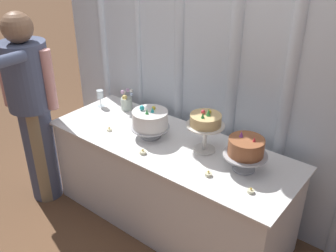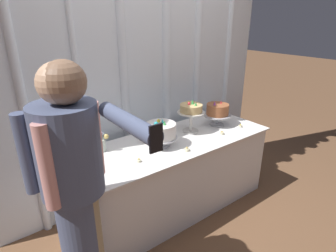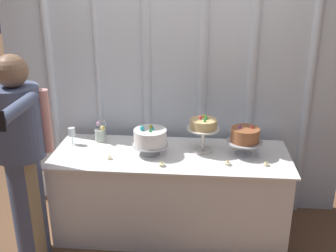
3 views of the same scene
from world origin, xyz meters
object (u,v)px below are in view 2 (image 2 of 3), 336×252
at_px(cake_display_leftmost, 161,131).
at_px(tealight_near_right, 222,133).
at_px(wine_glass, 78,151).
at_px(flower_vase, 100,143).
at_px(guest_man_dark_suit, 74,189).
at_px(tealight_far_left, 139,161).
at_px(tealight_near_left, 187,150).
at_px(guest_man_pink_jacket, 78,184).
at_px(cake_display_center, 191,110).
at_px(cake_table, 174,175).
at_px(tealight_far_right, 240,126).
at_px(cake_display_rightmost, 217,111).

height_order(cake_display_leftmost, tealight_near_right, cake_display_leftmost).
relative_size(wine_glass, flower_vase, 0.78).
bearing_deg(flower_vase, guest_man_dark_suit, -124.84).
bearing_deg(wine_glass, tealight_far_left, -34.89).
height_order(tealight_near_left, guest_man_pink_jacket, guest_man_pink_jacket).
xyz_separation_m(flower_vase, guest_man_dark_suit, (-0.45, -0.64, 0.07)).
bearing_deg(tealight_near_right, cake_display_center, 128.55).
xyz_separation_m(wine_glass, tealight_near_left, (0.83, -0.36, -0.10)).
relative_size(cake_table, tealight_near_right, 40.28).
relative_size(cake_display_center, wine_glass, 2.18).
xyz_separation_m(cake_display_leftmost, wine_glass, (-0.71, 0.14, -0.03)).
xyz_separation_m(guest_man_pink_jacket, guest_man_dark_suit, (-0.02, 0.01, -0.04)).
height_order(cake_table, guest_man_dark_suit, guest_man_dark_suit).
relative_size(wine_glass, tealight_far_right, 3.47).
xyz_separation_m(tealight_near_right, guest_man_pink_jacket, (-1.53, -0.26, 0.17)).
relative_size(tealight_far_left, tealight_near_left, 0.83).
height_order(tealight_near_right, guest_man_dark_suit, guest_man_dark_suit).
bearing_deg(guest_man_pink_jacket, tealight_far_right, 8.55).
distance_m(cake_display_center, guest_man_pink_jacket, 1.43).
height_order(cake_display_center, tealight_near_left, cake_display_center).
bearing_deg(cake_table, guest_man_dark_suit, -158.88).
bearing_deg(wine_glass, cake_table, -8.11).
bearing_deg(guest_man_dark_suit, guest_man_pink_jacket, -30.37).
bearing_deg(tealight_near_left, flower_vase, 142.59).
bearing_deg(cake_display_leftmost, cake_table, 5.16).
distance_m(flower_vase, tealight_far_left, 0.41).
bearing_deg(tealight_near_left, guest_man_pink_jacket, -169.03).
xyz_separation_m(wine_glass, guest_man_pink_jacket, (-0.19, -0.56, 0.07)).
bearing_deg(tealight_far_left, cake_table, 17.06).
bearing_deg(guest_man_dark_suit, cake_display_rightmost, 15.12).
relative_size(tealight_near_right, guest_man_dark_suit, 0.03).
bearing_deg(cake_table, cake_display_center, 15.75).
xyz_separation_m(cake_display_leftmost, guest_man_pink_jacket, (-0.90, -0.42, 0.04)).
relative_size(cake_table, wine_glass, 12.92).
distance_m(cake_table, tealight_near_left, 0.46).
distance_m(cake_table, guest_man_pink_jacket, 1.28).
height_order(wine_glass, tealight_far_left, wine_glass).
bearing_deg(tealight_far_right, cake_display_rightmost, 128.23).
relative_size(flower_vase, guest_man_pink_jacket, 0.12).
bearing_deg(cake_display_rightmost, flower_vase, 171.79).
relative_size(cake_display_leftmost, guest_man_dark_suit, 0.18).
relative_size(cake_table, guest_man_pink_jacket, 1.20).
xyz_separation_m(cake_table, cake_display_center, (0.27, 0.08, 0.60)).
distance_m(flower_vase, tealight_near_right, 1.18).
height_order(guest_man_pink_jacket, guest_man_dark_suit, guest_man_pink_jacket).
height_order(tealight_far_right, guest_man_dark_suit, guest_man_dark_suit).
bearing_deg(cake_display_rightmost, cake_table, -176.47).
xyz_separation_m(cake_display_leftmost, tealight_near_left, (0.12, -0.22, -0.13)).
bearing_deg(cake_table, cake_display_rightmost, 3.53).
bearing_deg(cake_display_center, tealight_near_left, -135.38).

